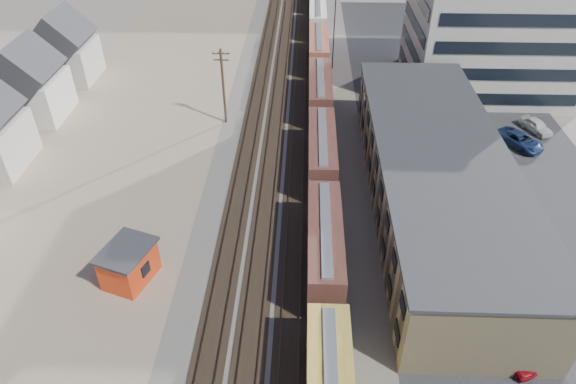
{
  "coord_description": "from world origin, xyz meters",
  "views": [
    {
      "loc": [
        1.78,
        -17.25,
        33.08
      ],
      "look_at": [
        0.33,
        22.92,
        3.0
      ],
      "focal_mm": 32.0,
      "sensor_mm": 36.0,
      "label": 1
    }
  ],
  "objects_px": {
    "parked_car_red": "(511,352)",
    "parked_car_blue": "(520,140)",
    "maintenance_shed": "(129,264)",
    "utility_pole_north": "(223,85)",
    "freight_train": "(321,117)"
  },
  "relations": [
    {
      "from": "maintenance_shed",
      "to": "parked_car_red",
      "type": "height_order",
      "value": "maintenance_shed"
    },
    {
      "from": "parked_car_red",
      "to": "parked_car_blue",
      "type": "xyz_separation_m",
      "value": [
        10.5,
        30.67,
        0.07
      ]
    },
    {
      "from": "utility_pole_north",
      "to": "maintenance_shed",
      "type": "distance_m",
      "value": 28.83
    },
    {
      "from": "utility_pole_north",
      "to": "maintenance_shed",
      "type": "height_order",
      "value": "utility_pole_north"
    },
    {
      "from": "maintenance_shed",
      "to": "parked_car_red",
      "type": "xyz_separation_m",
      "value": [
        30.52,
        -7.09,
        -1.05
      ]
    },
    {
      "from": "freight_train",
      "to": "parked_car_blue",
      "type": "distance_m",
      "value": 24.34
    },
    {
      "from": "parked_car_blue",
      "to": "parked_car_red",
      "type": "bearing_deg",
      "value": -141.52
    },
    {
      "from": "freight_train",
      "to": "maintenance_shed",
      "type": "distance_m",
      "value": 30.21
    },
    {
      "from": "utility_pole_north",
      "to": "maintenance_shed",
      "type": "xyz_separation_m",
      "value": [
        -4.51,
        -28.26,
        -3.5
      ]
    },
    {
      "from": "utility_pole_north",
      "to": "parked_car_red",
      "type": "bearing_deg",
      "value": -53.66
    },
    {
      "from": "utility_pole_north",
      "to": "parked_car_red",
      "type": "xyz_separation_m",
      "value": [
        26.01,
        -35.35,
        -4.55
      ]
    },
    {
      "from": "maintenance_shed",
      "to": "parked_car_blue",
      "type": "height_order",
      "value": "maintenance_shed"
    },
    {
      "from": "utility_pole_north",
      "to": "parked_car_blue",
      "type": "relative_size",
      "value": 1.69
    },
    {
      "from": "freight_train",
      "to": "parked_car_blue",
      "type": "relative_size",
      "value": 20.18
    },
    {
      "from": "parked_car_blue",
      "to": "freight_train",
      "type": "bearing_deg",
      "value": 143.81
    }
  ]
}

